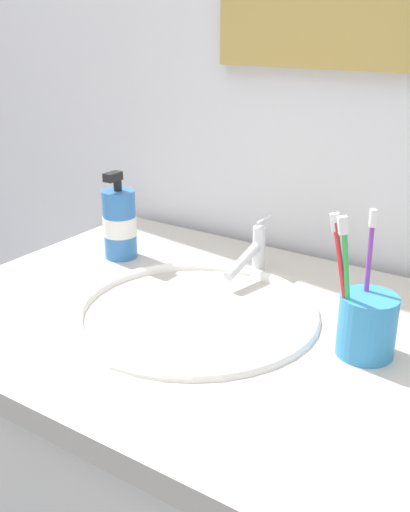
# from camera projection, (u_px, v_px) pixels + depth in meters

# --- Properties ---
(tiled_wall_back) EXTENTS (2.11, 0.04, 2.40)m
(tiled_wall_back) POSITION_uv_depth(u_px,v_px,m) (320.00, 88.00, 1.13)
(tiled_wall_back) COLOR silver
(tiled_wall_back) RESTS_ON ground
(sink_basin) EXTENTS (0.40, 0.40, 0.11)m
(sink_basin) POSITION_uv_depth(u_px,v_px,m) (195.00, 332.00, 0.99)
(sink_basin) COLOR white
(sink_basin) RESTS_ON vanity_counter
(faucet) EXTENTS (0.02, 0.15, 0.10)m
(faucet) POSITION_uv_depth(u_px,v_px,m) (253.00, 252.00, 1.11)
(faucet) COLOR silver
(faucet) RESTS_ON sink_basin
(toothbrush_cup) EXTENTS (0.08, 0.08, 0.09)m
(toothbrush_cup) POSITION_uv_depth(u_px,v_px,m) (367.00, 325.00, 0.84)
(toothbrush_cup) COLOR #338CCC
(toothbrush_cup) RESTS_ON vanity_counter
(toothbrush_purple) EXTENTS (0.02, 0.03, 0.20)m
(toothbrush_purple) POSITION_uv_depth(u_px,v_px,m) (368.00, 271.00, 0.84)
(toothbrush_purple) COLOR purple
(toothbrush_purple) RESTS_ON toothbrush_cup
(toothbrush_green) EXTENTS (0.03, 0.03, 0.20)m
(toothbrush_green) POSITION_uv_depth(u_px,v_px,m) (345.00, 279.00, 0.81)
(toothbrush_green) COLOR green
(toothbrush_green) RESTS_ON toothbrush_cup
(toothbrush_red) EXTENTS (0.05, 0.03, 0.21)m
(toothbrush_red) POSITION_uv_depth(u_px,v_px,m) (342.00, 277.00, 0.81)
(toothbrush_red) COLOR red
(toothbrush_red) RESTS_ON toothbrush_cup
(soap_dispenser) EXTENTS (0.07, 0.07, 0.17)m
(soap_dispenser) POSITION_uv_depth(u_px,v_px,m) (120.00, 224.00, 1.18)
(soap_dispenser) COLOR #3372BF
(soap_dispenser) RESTS_ON vanity_counter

